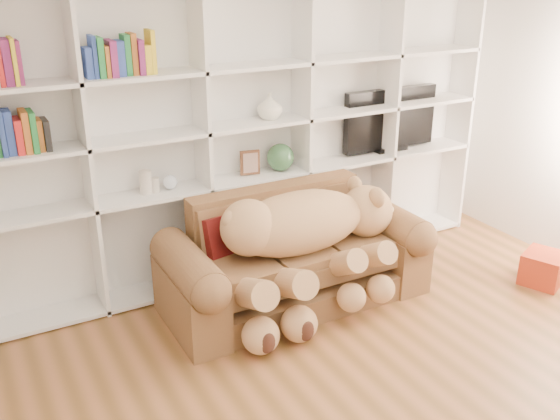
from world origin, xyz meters
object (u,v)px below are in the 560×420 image
sofa (293,262)px  teddy_bear (306,237)px  tv (390,120)px  gift_box (543,268)px

sofa → teddy_bear: (0.00, -0.17, 0.28)m
tv → teddy_bear: bearing=-149.2°
teddy_bear → gift_box: size_ratio=4.84×
sofa → tv: tv is taller
tv → gift_box: bearing=-67.7°
teddy_bear → gift_box: bearing=-8.5°
sofa → teddy_bear: bearing=-88.7°
sofa → tv: bearing=25.2°
sofa → teddy_bear: 0.33m
gift_box → tv: 1.83m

